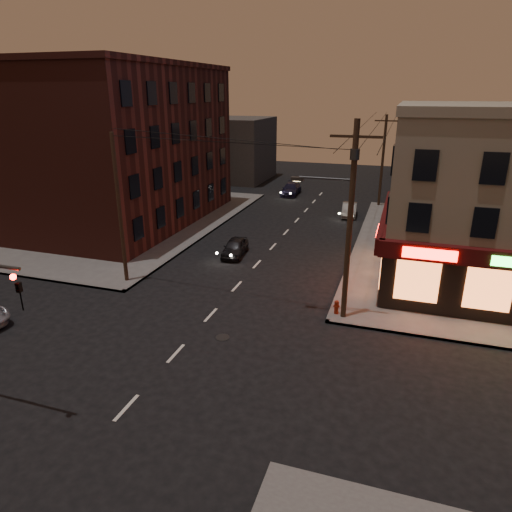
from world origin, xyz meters
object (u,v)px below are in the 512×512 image
at_px(sedan_near, 235,247).
at_px(fire_hydrant, 336,306).
at_px(sedan_mid, 349,210).
at_px(sedan_far, 291,189).

xyz_separation_m(sedan_near, fire_hydrant, (8.49, -7.26, -0.05)).
relative_size(sedan_mid, fire_hydrant, 4.92).
xyz_separation_m(sedan_mid, sedan_far, (-7.63, 7.51, 0.03)).
distance_m(sedan_mid, fire_hydrant, 21.17).
bearing_deg(sedan_far, sedan_mid, -46.36).
height_order(sedan_near, fire_hydrant, sedan_near).
relative_size(sedan_near, sedan_far, 0.81).
relative_size(sedan_mid, sedan_far, 0.84).
bearing_deg(sedan_near, fire_hydrant, -46.80).
bearing_deg(sedan_near, sedan_mid, 58.57).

